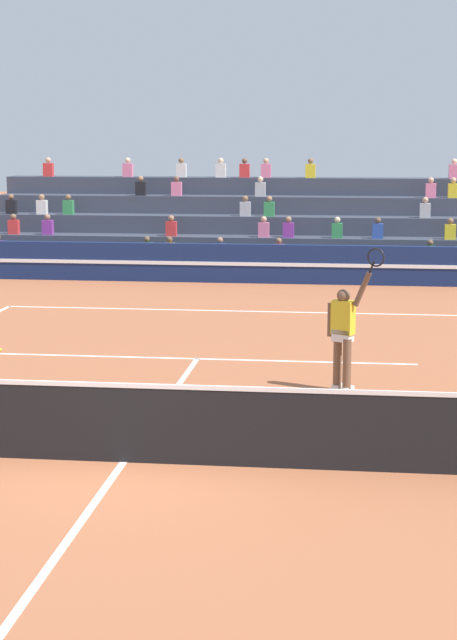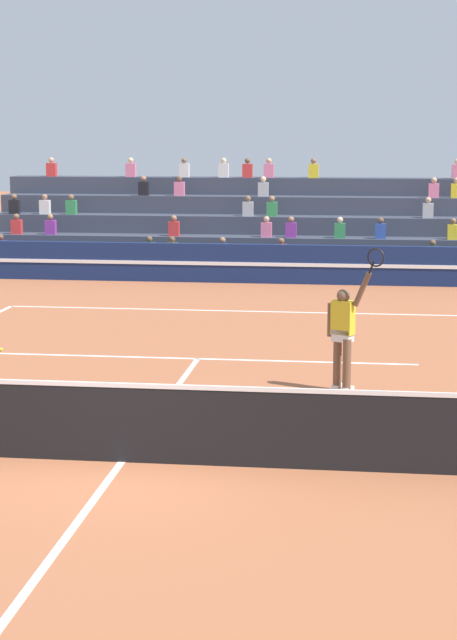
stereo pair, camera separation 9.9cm
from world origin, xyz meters
The scene contains 7 objects.
ground_plane centered at (0.00, 0.00, 0.00)m, with size 120.00×120.00×0.00m, color #AD603D.
court_lines centered at (0.00, 0.00, 0.00)m, with size 11.10×23.90×0.01m.
tennis_net centered at (0.00, 0.00, 0.54)m, with size 12.00×0.10×1.10m.
sponsor_banner_wall centered at (0.00, 16.72, 0.55)m, with size 18.00×0.26×1.10m.
bleacher_stand centered at (0.01, 20.52, 1.02)m, with size 17.23×4.75×3.38m.
tennis_player centered at (2.78, 4.22, 0.99)m, with size 0.95×0.61×2.47m.
tennis_ball centered at (-3.93, 6.64, 0.03)m, with size 0.07×0.07×0.07m, color #C6DB33.
Camera 2 is at (3.07, -13.11, 4.27)m, focal length 60.00 mm.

